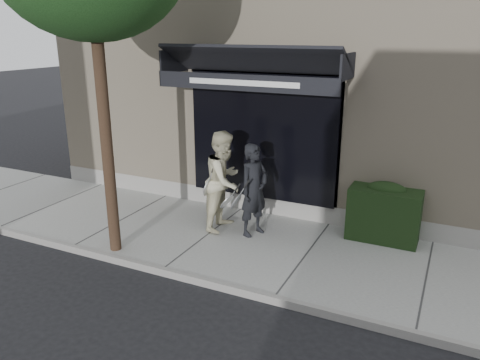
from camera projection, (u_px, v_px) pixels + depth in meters
The scene contains 7 objects.
ground at pixel (306, 260), 8.36m from camera, with size 80.00×80.00×0.00m, color black.
sidewalk at pixel (306, 257), 8.34m from camera, with size 20.00×3.00×0.12m, color gray.
curb at pixel (274, 300), 7.01m from camera, with size 20.00×0.10×0.14m, color gray.
building_facade at pixel (371, 79), 11.78m from camera, with size 14.30×8.04×5.64m.
hedge at pixel (384, 212), 8.78m from camera, with size 1.30×0.70×1.14m.
pedestrian_front at pixel (254, 190), 8.89m from camera, with size 0.85×0.89×1.80m.
pedestrian_back at pixel (224, 181), 9.16m from camera, with size 0.75×0.96×1.98m.
Camera 1 is at (2.17, -7.30, 3.92)m, focal length 35.00 mm.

